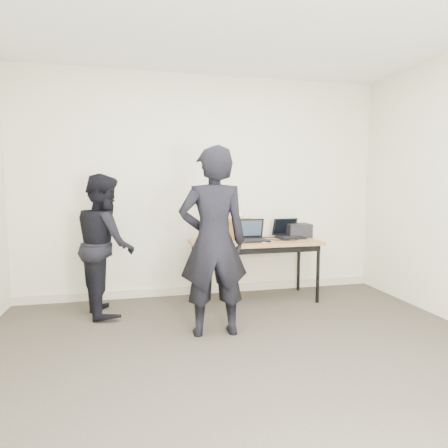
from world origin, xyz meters
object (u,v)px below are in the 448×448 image
object	(u,v)px
laptop_beige	(211,238)
laptop_right	(288,234)
laptop_center	(253,236)
person_observer	(105,244)
desk	(255,246)
leather_satchel	(235,228)
person_typist	(213,242)
equipment_box	(298,230)

from	to	relation	value
laptop_beige	laptop_right	size ratio (longest dim) A/B	0.88
laptop_center	person_observer	size ratio (longest dim) A/B	0.22
laptop_beige	desk	bearing A→B (deg)	-11.42
leather_satchel	laptop_center	bearing A→B (deg)	-60.54
laptop_center	laptop_right	bearing A→B (deg)	13.75
desk	person_typist	distance (m)	1.12
person_typist	desk	bearing A→B (deg)	-125.61
desk	laptop_right	distance (m)	0.51
desk	equipment_box	xyz separation A→B (m)	(0.63, 0.19, 0.14)
leather_satchel	equipment_box	distance (m)	0.81
laptop_center	person_typist	size ratio (longest dim) A/B	0.19
laptop_right	person_observer	bearing A→B (deg)	179.47
laptop_right	leather_satchel	world-z (taller)	leather_satchel
desk	laptop_beige	bearing A→B (deg)	176.56
laptop_beige	laptop_center	xyz separation A→B (m)	(0.50, -0.02, 0.01)
desk	leather_satchel	size ratio (longest dim) A/B	4.02
laptop_center	leather_satchel	size ratio (longest dim) A/B	0.88
laptop_right	equipment_box	xyz separation A→B (m)	(0.16, 0.05, 0.03)
laptop_beige	equipment_box	size ratio (longest dim) A/B	1.07
leather_satchel	equipment_box	xyz separation A→B (m)	(0.81, -0.04, -0.04)
laptop_center	person_observer	distance (m)	1.66
desk	laptop_beige	world-z (taller)	laptop_beige
laptop_center	equipment_box	size ratio (longest dim) A/B	1.14
desk	laptop_beige	xyz separation A→B (m)	(-0.52, 0.03, 0.10)
person_typist	person_observer	bearing A→B (deg)	-37.28
leather_satchel	person_observer	xyz separation A→B (m)	(-1.50, -0.29, -0.10)
laptop_center	person_typist	bearing A→B (deg)	-126.75
desk	person_observer	size ratio (longest dim) A/B	1.01
laptop_beige	person_typist	bearing A→B (deg)	-107.71
laptop_beige	equipment_box	xyz separation A→B (m)	(1.15, 0.17, 0.04)
laptop_center	equipment_box	distance (m)	0.68
leather_satchel	desk	bearing A→B (deg)	-57.32
laptop_center	laptop_right	world-z (taller)	laptop_center
laptop_right	equipment_box	bearing A→B (deg)	13.31
laptop_beige	equipment_box	distance (m)	1.17
equipment_box	laptop_right	bearing A→B (deg)	-160.98
desk	person_typist	bearing A→B (deg)	-127.97
laptop_beige	laptop_right	world-z (taller)	laptop_right
person_observer	laptop_beige	bearing A→B (deg)	-100.23
laptop_center	laptop_right	size ratio (longest dim) A/B	0.94
laptop_beige	leather_satchel	xyz separation A→B (m)	(0.35, 0.20, 0.08)
desk	person_observer	xyz separation A→B (m)	(-1.68, -0.06, 0.08)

